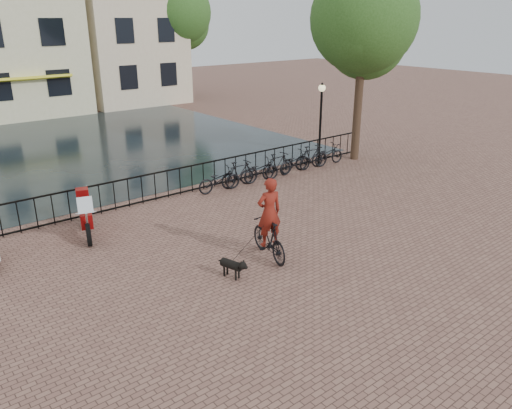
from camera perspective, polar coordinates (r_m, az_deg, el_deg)
ground at (r=12.31m, az=8.89°, el=-9.11°), size 100.00×100.00×0.00m
canal_water at (r=26.35m, az=-19.99°, el=6.12°), size 20.00×20.00×0.00m
railing at (r=17.96m, az=-10.05°, el=2.31°), size 20.00×0.05×1.02m
canal_house_mid at (r=38.02m, az=-27.24°, el=18.29°), size 8.00×9.50×11.80m
canal_house_right at (r=40.59m, az=-15.73°, el=20.79°), size 7.00×9.00×13.30m
tree_near_right at (r=22.45m, az=12.25°, el=20.01°), size 4.48×4.48×8.24m
tree_far_right at (r=39.52m, az=-8.85°, el=20.86°), size 4.76×4.76×8.76m
lamp_post at (r=21.48m, az=7.43°, el=10.62°), size 0.30×0.30×3.45m
cyclist at (r=13.09m, az=1.51°, el=-2.14°), size 0.95×1.97×2.60m
dog at (r=12.41m, az=-2.83°, el=-7.16°), size 0.47×0.85×0.55m
motorcycle at (r=15.37m, az=-18.96°, el=-0.68°), size 1.12×2.18×1.52m
parked_bike_0 at (r=18.37m, az=-4.23°, el=2.83°), size 1.76×0.73×0.90m
parked_bike_1 at (r=18.89m, az=-1.86°, el=3.53°), size 1.68×0.55×1.00m
parked_bike_2 at (r=19.46m, az=0.38°, el=3.91°), size 1.78×0.82×0.90m
parked_bike_3 at (r=20.04m, az=2.49°, el=4.53°), size 1.69×0.56×1.00m
parked_bike_4 at (r=20.67m, az=4.48°, el=4.85°), size 1.73×0.65×0.90m
parked_bike_5 at (r=21.29m, az=6.36°, el=5.40°), size 1.71×0.70×1.00m
parked_bike_6 at (r=21.97m, az=8.13°, el=5.66°), size 1.76×0.74×0.90m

